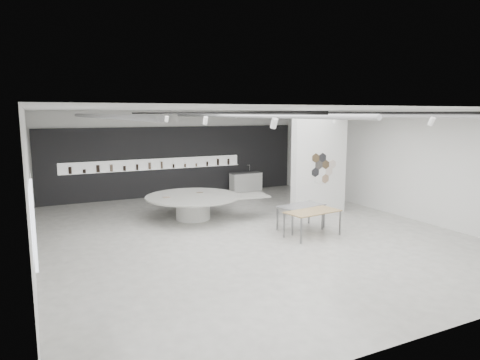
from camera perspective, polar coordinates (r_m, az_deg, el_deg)
name	(u,v)px	position (r m, az deg, el deg)	size (l,w,h in m)	color
room	(243,167)	(13.09, 0.46, 1.77)	(12.02, 14.02, 3.82)	beige
back_wall_display	(175,161)	(19.55, -8.68, 2.47)	(11.80, 0.27, 3.10)	black
partition_column	(319,166)	(15.85, 10.50, 1.87)	(2.20, 0.38, 3.60)	white
display_island	(195,204)	(15.12, -6.02, -3.17)	(4.42, 3.76, 0.85)	white
sample_table_wood	(313,213)	(13.09, 9.67, -4.34)	(1.77, 1.06, 0.79)	#9E8052
sample_table_stone	(301,207)	(13.86, 8.18, -3.61)	(1.64, 1.04, 0.78)	slate
kitchen_counter	(246,181)	(20.60, 0.78, -0.20)	(1.57, 0.65, 1.22)	white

